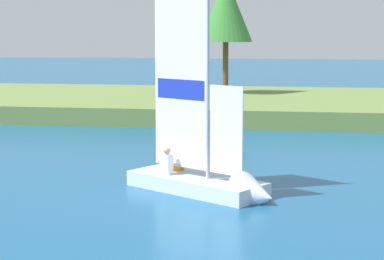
% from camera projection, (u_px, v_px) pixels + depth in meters
% --- Properties ---
extents(shore_bank, '(80.00, 13.35, 0.84)m').
position_uv_depth(shore_bank, '(226.00, 104.00, 36.36)').
color(shore_bank, olive).
rests_on(shore_bank, ground).
extents(shoreline_tree_left, '(2.93, 2.93, 6.35)m').
position_uv_depth(shoreline_tree_left, '(226.00, 10.00, 37.29)').
color(shoreline_tree_left, brown).
rests_on(shoreline_tree_left, shore_bank).
extents(sailboat, '(4.42, 3.44, 5.64)m').
position_uv_depth(sailboat, '(216.00, 179.00, 17.79)').
color(sailboat, silver).
rests_on(sailboat, ground).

